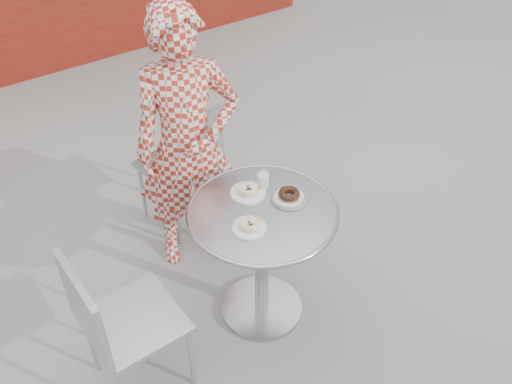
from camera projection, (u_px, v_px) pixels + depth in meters
ground at (258, 306)px, 3.46m from camera, size 60.00×60.00×0.00m
bistro_table at (262, 238)px, 3.06m from camera, size 0.80×0.80×0.81m
chair_far at (182, 187)px, 3.89m from camera, size 0.51×0.51×0.92m
chair_left at (137, 346)px, 2.91m from camera, size 0.46×0.45×0.93m
seated_person at (188, 146)px, 3.29m from camera, size 0.72×0.59×1.70m
plate_far at (249, 191)px, 3.02m from camera, size 0.19×0.19×0.05m
plate_near at (250, 226)px, 2.82m from camera, size 0.17×0.17×0.05m
plate_checker at (289, 196)px, 3.00m from camera, size 0.20×0.20×0.05m
milk_cup at (263, 181)px, 3.04m from camera, size 0.07×0.07×0.11m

